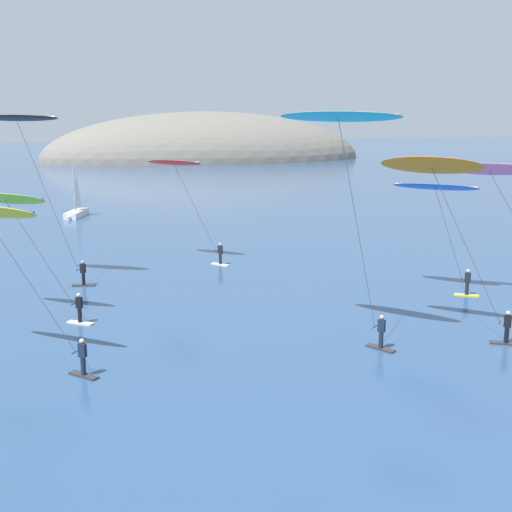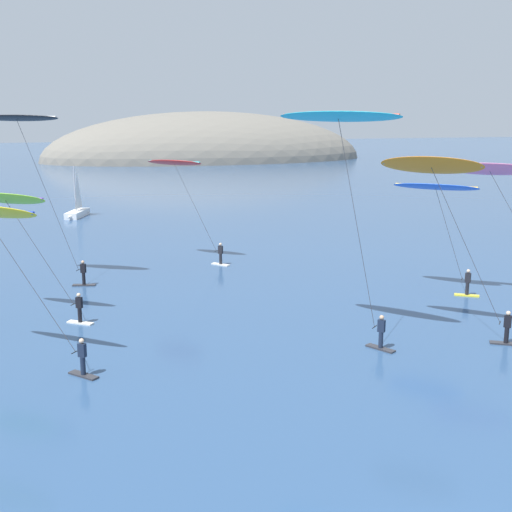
{
  "view_description": "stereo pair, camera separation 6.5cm",
  "coord_description": "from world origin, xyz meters",
  "px_view_note": "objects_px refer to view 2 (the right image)",
  "views": [
    {
      "loc": [
        -9.42,
        -10.07,
        10.92
      ],
      "look_at": [
        2.05,
        22.38,
        3.49
      ],
      "focal_mm": 45.0,
      "sensor_mm": 36.0,
      "label": 1
    },
    {
      "loc": [
        -9.36,
        -10.09,
        10.92
      ],
      "look_at": [
        2.05,
        22.38,
        3.49
      ],
      "focal_mm": 45.0,
      "sensor_mm": 36.0,
      "label": 2
    }
  ],
  "objects_px": {
    "kitesurfer_black": "(22,130)",
    "kitesurfer_red": "(178,171)",
    "kitesurfer_blue": "(438,195)",
    "kitesurfer_cyan": "(341,132)",
    "sailboat_near": "(76,212)",
    "kitesurfer_lime": "(12,208)",
    "kitesurfer_orange": "(437,177)",
    "kitesurfer_pink": "(495,180)"
  },
  "relations": [
    {
      "from": "kitesurfer_red",
      "to": "kitesurfer_black",
      "type": "bearing_deg",
      "value": -163.2
    },
    {
      "from": "kitesurfer_pink",
      "to": "kitesurfer_red",
      "type": "bearing_deg",
      "value": 132.54
    },
    {
      "from": "kitesurfer_blue",
      "to": "kitesurfer_cyan",
      "type": "relative_size",
      "value": 0.62
    },
    {
      "from": "sailboat_near",
      "to": "kitesurfer_orange",
      "type": "xyz_separation_m",
      "value": [
        14.33,
        -46.98,
        7.41
      ]
    },
    {
      "from": "kitesurfer_orange",
      "to": "kitesurfer_black",
      "type": "bearing_deg",
      "value": 137.22
    },
    {
      "from": "sailboat_near",
      "to": "kitesurfer_cyan",
      "type": "height_order",
      "value": "kitesurfer_cyan"
    },
    {
      "from": "kitesurfer_lime",
      "to": "kitesurfer_black",
      "type": "bearing_deg",
      "value": 84.46
    },
    {
      "from": "kitesurfer_orange",
      "to": "kitesurfer_red",
      "type": "bearing_deg",
      "value": 111.41
    },
    {
      "from": "kitesurfer_red",
      "to": "kitesurfer_lime",
      "type": "bearing_deg",
      "value": -136.52
    },
    {
      "from": "kitesurfer_cyan",
      "to": "kitesurfer_pink",
      "type": "bearing_deg",
      "value": 17.14
    },
    {
      "from": "kitesurfer_black",
      "to": "kitesurfer_pink",
      "type": "height_order",
      "value": "kitesurfer_black"
    },
    {
      "from": "kitesurfer_pink",
      "to": "kitesurfer_lime",
      "type": "bearing_deg",
      "value": 168.15
    },
    {
      "from": "kitesurfer_red",
      "to": "kitesurfer_cyan",
      "type": "relative_size",
      "value": 0.7
    },
    {
      "from": "kitesurfer_black",
      "to": "kitesurfer_cyan",
      "type": "bearing_deg",
      "value": -50.47
    },
    {
      "from": "kitesurfer_cyan",
      "to": "kitesurfer_black",
      "type": "bearing_deg",
      "value": 129.53
    },
    {
      "from": "kitesurfer_black",
      "to": "kitesurfer_lime",
      "type": "relative_size",
      "value": 1.58
    },
    {
      "from": "sailboat_near",
      "to": "kitesurfer_lime",
      "type": "distance_m",
      "value": 37.81
    },
    {
      "from": "kitesurfer_lime",
      "to": "kitesurfer_pink",
      "type": "bearing_deg",
      "value": -11.85
    },
    {
      "from": "sailboat_near",
      "to": "kitesurfer_lime",
      "type": "xyz_separation_m",
      "value": [
        -5.66,
        -36.98,
        5.48
      ]
    },
    {
      "from": "sailboat_near",
      "to": "kitesurfer_cyan",
      "type": "distance_m",
      "value": 48.32
    },
    {
      "from": "kitesurfer_black",
      "to": "kitesurfer_blue",
      "type": "relative_size",
      "value": 1.59
    },
    {
      "from": "kitesurfer_lime",
      "to": "kitesurfer_red",
      "type": "bearing_deg",
      "value": 43.48
    },
    {
      "from": "kitesurfer_lime",
      "to": "kitesurfer_orange",
      "type": "xyz_separation_m",
      "value": [
        19.99,
        -10.0,
        1.94
      ]
    },
    {
      "from": "kitesurfer_black",
      "to": "kitesurfer_orange",
      "type": "height_order",
      "value": "kitesurfer_black"
    },
    {
      "from": "kitesurfer_blue",
      "to": "kitesurfer_lime",
      "type": "bearing_deg",
      "value": 172.62
    },
    {
      "from": "sailboat_near",
      "to": "kitesurfer_cyan",
      "type": "xyz_separation_m",
      "value": [
        9.32,
        -46.42,
        9.65
      ]
    },
    {
      "from": "sailboat_near",
      "to": "kitesurfer_blue",
      "type": "distance_m",
      "value": 44.94
    },
    {
      "from": "kitesurfer_orange",
      "to": "kitesurfer_blue",
      "type": "bearing_deg",
      "value": 53.91
    },
    {
      "from": "sailboat_near",
      "to": "kitesurfer_blue",
      "type": "xyz_separation_m",
      "value": [
        19.27,
        -40.21,
        5.6
      ]
    },
    {
      "from": "kitesurfer_red",
      "to": "sailboat_near",
      "type": "bearing_deg",
      "value": 103.17
    },
    {
      "from": "kitesurfer_lime",
      "to": "sailboat_near",
      "type": "bearing_deg",
      "value": 81.3
    },
    {
      "from": "sailboat_near",
      "to": "kitesurfer_orange",
      "type": "height_order",
      "value": "kitesurfer_orange"
    },
    {
      "from": "kitesurfer_black",
      "to": "kitesurfer_red",
      "type": "distance_m",
      "value": 11.88
    },
    {
      "from": "kitesurfer_blue",
      "to": "kitesurfer_red",
      "type": "bearing_deg",
      "value": 132.67
    },
    {
      "from": "kitesurfer_black",
      "to": "kitesurfer_orange",
      "type": "bearing_deg",
      "value": -42.78
    },
    {
      "from": "sailboat_near",
      "to": "kitesurfer_cyan",
      "type": "bearing_deg",
      "value": -78.65
    },
    {
      "from": "kitesurfer_lime",
      "to": "kitesurfer_pink",
      "type": "distance_m",
      "value": 27.75
    },
    {
      "from": "kitesurfer_orange",
      "to": "kitesurfer_cyan",
      "type": "distance_m",
      "value": 5.51
    },
    {
      "from": "kitesurfer_cyan",
      "to": "kitesurfer_orange",
      "type": "bearing_deg",
      "value": -6.4
    },
    {
      "from": "kitesurfer_pink",
      "to": "kitesurfer_cyan",
      "type": "bearing_deg",
      "value": -162.86
    },
    {
      "from": "kitesurfer_pink",
      "to": "kitesurfer_black",
      "type": "bearing_deg",
      "value": 152.91
    },
    {
      "from": "kitesurfer_lime",
      "to": "kitesurfer_cyan",
      "type": "distance_m",
      "value": 18.19
    }
  ]
}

